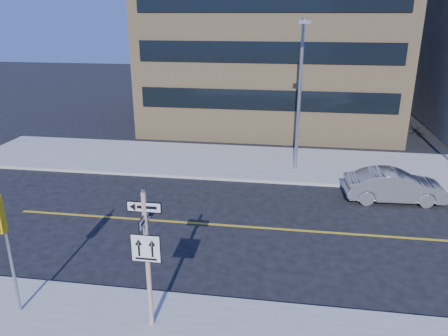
% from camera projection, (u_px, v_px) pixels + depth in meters
% --- Properties ---
extents(ground, '(120.00, 120.00, 0.00)m').
position_uv_depth(ground, '(175.00, 278.00, 14.61)').
color(ground, black).
rests_on(ground, ground).
extents(sign_pole, '(0.92, 0.92, 4.06)m').
position_uv_depth(sign_pole, '(147.00, 253.00, 11.45)').
color(sign_pole, white).
rests_on(sign_pole, near_sidewalk).
extents(traffic_signal, '(0.32, 0.45, 4.00)m').
position_uv_depth(traffic_signal, '(0.00, 225.00, 11.67)').
color(traffic_signal, gray).
rests_on(traffic_signal, near_sidewalk).
extents(parked_car_b, '(1.84, 4.58, 1.48)m').
position_uv_depth(parked_car_b, '(394.00, 186.00, 20.31)').
color(parked_car_b, slate).
rests_on(parked_car_b, ground).
extents(streetlight_a, '(0.55, 2.25, 8.00)m').
position_uv_depth(streetlight_a, '(300.00, 87.00, 22.44)').
color(streetlight_a, gray).
rests_on(streetlight_a, far_sidewalk).
extents(building_brick, '(18.00, 18.00, 18.00)m').
position_uv_depth(building_brick, '(275.00, 3.00, 34.54)').
color(building_brick, tan).
rests_on(building_brick, ground).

